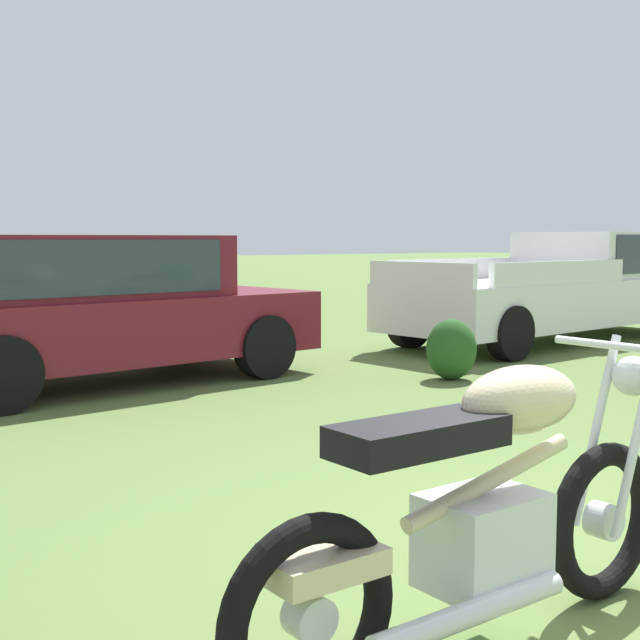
# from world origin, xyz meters

# --- Properties ---
(ground_plane) EXTENTS (120.00, 120.00, 0.00)m
(ground_plane) POSITION_xyz_m (0.00, 0.00, 0.00)
(ground_plane) COLOR #567038
(motorcycle_cream) EXTENTS (2.03, 0.64, 1.02)m
(motorcycle_cream) POSITION_xyz_m (-1.15, -0.31, 0.49)
(motorcycle_cream) COLOR black
(motorcycle_cream) RESTS_ON ground
(car_burgundy) EXTENTS (4.23, 2.25, 1.43)m
(car_burgundy) POSITION_xyz_m (-0.45, 5.61, 0.83)
(car_burgundy) COLOR maroon
(car_burgundy) RESTS_ON ground
(pickup_truck_white) EXTENTS (5.49, 2.25, 1.49)m
(pickup_truck_white) POSITION_xyz_m (6.27, 5.40, 0.75)
(pickup_truck_white) COLOR silver
(pickup_truck_white) RESTS_ON ground
(shrub_low) EXTENTS (0.51, 0.49, 0.61)m
(shrub_low) POSITION_xyz_m (2.65, 3.83, 0.30)
(shrub_low) COLOR #234E1E
(shrub_low) RESTS_ON ground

